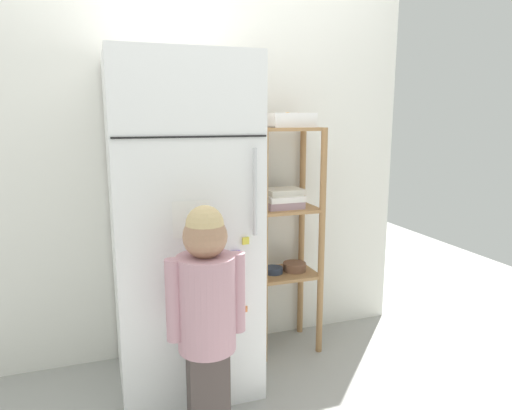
% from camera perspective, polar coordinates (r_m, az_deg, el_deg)
% --- Properties ---
extents(ground_plane, '(6.00, 6.00, 0.00)m').
position_cam_1_polar(ground_plane, '(2.66, -4.32, -19.99)').
color(ground_plane, '#999993').
extents(kitchen_wall_back, '(2.50, 0.03, 2.15)m').
position_cam_1_polar(kitchen_wall_back, '(2.65, -6.66, 4.53)').
color(kitchen_wall_back, silver).
rests_on(kitchen_wall_back, ground).
extents(refrigerator, '(0.67, 0.66, 1.65)m').
position_cam_1_polar(refrigerator, '(2.33, -9.09, -2.66)').
color(refrigerator, white).
rests_on(refrigerator, ground).
extents(child_standing, '(0.33, 0.24, 1.02)m').
position_cam_1_polar(child_standing, '(1.93, -6.15, -11.86)').
color(child_standing, '#4B403D').
rests_on(child_standing, ground).
extents(pantry_shelf_unit, '(0.38, 0.31, 1.31)m').
position_cam_1_polar(pantry_shelf_unit, '(2.66, 3.54, -2.19)').
color(pantry_shelf_unit, '#9E7247').
rests_on(pantry_shelf_unit, ground).
extents(fruit_bin, '(0.25, 0.17, 0.08)m').
position_cam_1_polar(fruit_bin, '(2.61, 4.48, 10.35)').
color(fruit_bin, white).
rests_on(fruit_bin, pantry_shelf_unit).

